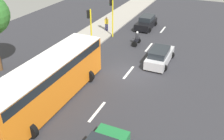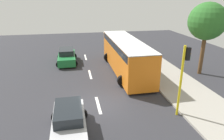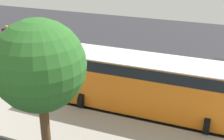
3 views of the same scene
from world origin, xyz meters
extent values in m
cube|color=#2D2D33|center=(0.00, 0.00, -0.05)|extent=(40.00, 60.00, 0.10)
cube|color=#9E998E|center=(7.00, 0.00, 0.07)|extent=(4.00, 60.00, 0.15)
cube|color=white|center=(0.00, 0.00, 0.01)|extent=(0.20, 2.40, 0.01)
cube|color=white|center=(0.00, 6.00, 0.01)|extent=(0.20, 2.40, 0.01)
cube|color=white|center=(0.00, 12.00, 0.01)|extent=(0.20, 2.40, 0.01)
cube|color=#B7B7BC|center=(-1.94, -2.93, 0.56)|extent=(1.74, 4.38, 0.80)
cube|color=#1E2328|center=(-1.94, -2.58, 1.24)|extent=(1.46, 2.45, 0.56)
cylinder|color=black|center=(-1.18, -1.48, 0.32)|extent=(0.64, 0.22, 0.64)
cylinder|color=black|center=(-2.70, -1.48, 0.32)|extent=(0.64, 0.22, 0.64)
cube|color=#1E7238|center=(-2.19, 10.18, 0.56)|extent=(1.85, 4.51, 0.80)
cube|color=#1E2328|center=(-2.19, 10.54, 1.24)|extent=(1.55, 2.52, 0.56)
cylinder|color=black|center=(-1.38, 8.70, 0.32)|extent=(0.64, 0.22, 0.64)
cylinder|color=black|center=(-3.01, 8.70, 0.32)|extent=(0.64, 0.22, 0.64)
cylinder|color=black|center=(-1.38, 11.67, 0.32)|extent=(0.64, 0.22, 0.64)
cylinder|color=black|center=(-3.01, 11.67, 0.32)|extent=(0.64, 0.22, 0.64)
cube|color=orange|center=(3.55, 6.25, 1.65)|extent=(2.50, 11.00, 2.90)
cube|color=black|center=(3.55, 6.25, 2.75)|extent=(2.52, 10.56, 0.60)
cube|color=white|center=(3.55, 6.25, 3.12)|extent=(2.50, 11.00, 0.08)
cylinder|color=black|center=(2.45, 9.77, 0.50)|extent=(1.00, 0.30, 1.00)
cylinder|color=black|center=(4.65, 9.77, 0.50)|extent=(1.00, 0.30, 1.00)
cylinder|color=black|center=(2.45, 2.73, 0.50)|extent=(1.00, 0.30, 1.00)
cylinder|color=black|center=(4.65, 2.73, 0.50)|extent=(1.00, 0.30, 1.00)
cylinder|color=yellow|center=(4.75, -2.15, 2.25)|extent=(0.14, 0.14, 4.50)
cube|color=black|center=(4.97, -2.15, 4.00)|extent=(0.24, 0.24, 0.76)
sphere|color=red|center=(5.09, -2.15, 4.24)|extent=(0.16, 0.16, 0.16)
sphere|color=#F2A50C|center=(5.09, -2.15, 4.00)|extent=(0.16, 0.16, 0.16)
sphere|color=green|center=(5.09, -2.15, 3.76)|extent=(0.16, 0.16, 0.16)
cylinder|color=brown|center=(10.49, 4.22, 1.91)|extent=(0.36, 0.36, 3.82)
sphere|color=#2D6B28|center=(10.49, 4.22, 4.99)|extent=(3.36, 3.36, 3.36)
camera|label=1|loc=(-6.59, 18.21, 10.80)|focal=40.80mm
camera|label=2|loc=(-1.49, -12.41, 7.11)|focal=32.76mm
camera|label=3|loc=(18.74, 10.41, 8.91)|focal=49.08mm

